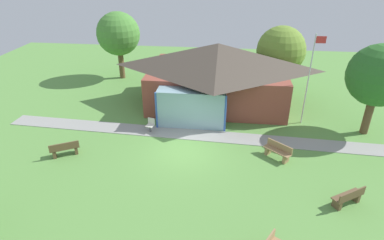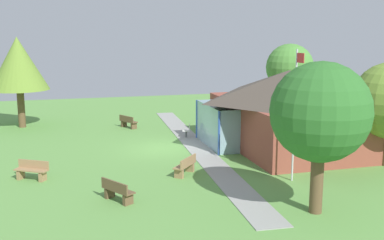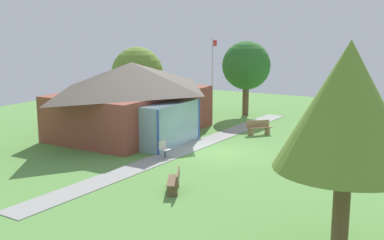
# 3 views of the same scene
# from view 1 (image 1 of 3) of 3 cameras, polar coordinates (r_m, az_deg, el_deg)

# --- Properties ---
(ground_plane) EXTENTS (44.00, 44.00, 0.00)m
(ground_plane) POSITION_cam_1_polar(r_m,az_deg,el_deg) (17.74, -1.20, -5.43)
(ground_plane) COLOR #609947
(pavilion) EXTENTS (10.27, 7.86, 4.31)m
(pavilion) POSITION_cam_1_polar(r_m,az_deg,el_deg) (22.53, 4.36, 8.20)
(pavilion) COLOR brown
(pavilion) RESTS_ON ground_plane
(footpath) EXTENTS (22.86, 2.50, 0.03)m
(footpath) POSITION_cam_1_polar(r_m,az_deg,el_deg) (19.25, -0.49, -2.52)
(footpath) COLOR #999993
(footpath) RESTS_ON ground_plane
(flagpole) EXTENTS (0.64, 0.08, 5.66)m
(flagpole) POSITION_cam_1_polar(r_m,az_deg,el_deg) (20.56, 20.11, 7.28)
(flagpole) COLOR silver
(flagpole) RESTS_ON ground_plane
(bench_lawn_far_right) EXTENTS (1.50, 1.17, 0.84)m
(bench_lawn_far_right) POSITION_cam_1_polar(r_m,az_deg,el_deg) (15.54, 25.97, -12.23)
(bench_lawn_far_right) COLOR brown
(bench_lawn_far_right) RESTS_ON ground_plane
(bench_mid_right) EXTENTS (1.42, 1.31, 0.84)m
(bench_mid_right) POSITION_cam_1_polar(r_m,az_deg,el_deg) (17.52, 14.95, -5.37)
(bench_mid_right) COLOR #9E7A51
(bench_mid_right) RESTS_ON ground_plane
(bench_mid_left) EXTENTS (1.53, 1.11, 0.84)m
(bench_mid_left) POSITION_cam_1_polar(r_m,az_deg,el_deg) (18.40, -21.63, -4.81)
(bench_mid_left) COLOR brown
(bench_mid_left) RESTS_ON ground_plane
(patio_chair_west) EXTENTS (0.54, 0.54, 0.86)m
(patio_chair_west) POSITION_cam_1_polar(r_m,az_deg,el_deg) (19.52, -7.37, -0.97)
(patio_chair_west) COLOR beige
(patio_chair_west) RESTS_ON ground_plane
(tree_behind_pavilion_left) EXTENTS (3.53, 3.53, 5.56)m
(tree_behind_pavilion_left) POSITION_cam_1_polar(r_m,az_deg,el_deg) (27.97, -12.94, 14.63)
(tree_behind_pavilion_left) COLOR brown
(tree_behind_pavilion_left) RESTS_ON ground_plane
(tree_east_hedge) EXTENTS (3.49, 3.49, 5.38)m
(tree_east_hedge) POSITION_cam_1_polar(r_m,az_deg,el_deg) (20.72, 30.24, 6.78)
(tree_east_hedge) COLOR brown
(tree_east_hedge) RESTS_ON ground_plane
(tree_behind_pavilion_right) EXTENTS (3.65, 3.65, 4.99)m
(tree_behind_pavilion_right) POSITION_cam_1_polar(r_m,az_deg,el_deg) (25.55, 15.48, 11.75)
(tree_behind_pavilion_right) COLOR brown
(tree_behind_pavilion_right) RESTS_ON ground_plane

